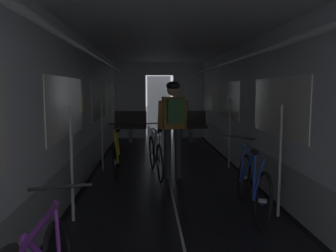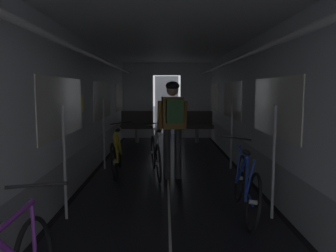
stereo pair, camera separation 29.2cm
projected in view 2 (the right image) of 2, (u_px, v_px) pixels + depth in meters
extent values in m
cube|color=black|center=(79.00, 190.00, 5.23)|extent=(0.08, 11.50, 0.01)
cube|color=black|center=(257.00, 190.00, 5.26)|extent=(0.08, 11.50, 0.01)
cube|color=beige|center=(168.00, 190.00, 5.25)|extent=(0.03, 11.27, 0.00)
cube|color=#9EA0A5|center=(72.00, 172.00, 5.20)|extent=(0.12, 11.50, 0.60)
cube|color=silver|center=(70.00, 94.00, 5.07)|extent=(0.12, 11.50, 1.85)
cube|color=white|center=(63.00, 107.00, 4.51)|extent=(0.02, 1.90, 0.80)
cube|color=white|center=(103.00, 100.00, 7.37)|extent=(0.02, 1.90, 0.80)
cube|color=white|center=(120.00, 97.00, 10.23)|extent=(0.02, 1.90, 0.80)
cube|color=yellow|center=(82.00, 104.00, 5.56)|extent=(0.01, 0.20, 0.28)
cylinder|color=white|center=(91.00, 55.00, 5.01)|extent=(0.07, 11.04, 0.07)
cylinder|color=#B7BABF|center=(65.00, 163.00, 4.02)|extent=(0.04, 0.04, 1.40)
cylinder|color=#B7BABF|center=(104.00, 134.00, 6.60)|extent=(0.04, 0.04, 1.40)
cube|color=#9EA0A5|center=(264.00, 172.00, 5.23)|extent=(0.12, 11.50, 0.60)
cube|color=silver|center=(267.00, 94.00, 5.09)|extent=(0.12, 11.50, 1.85)
cube|color=white|center=(274.00, 107.00, 4.54)|extent=(0.02, 1.90, 0.80)
cube|color=white|center=(232.00, 100.00, 7.40)|extent=(0.02, 1.90, 0.80)
cube|color=white|center=(214.00, 97.00, 10.25)|extent=(0.02, 1.90, 0.80)
cube|color=yellow|center=(261.00, 105.00, 5.16)|extent=(0.01, 0.20, 0.28)
cylinder|color=white|center=(246.00, 55.00, 5.03)|extent=(0.07, 11.04, 0.07)
cylinder|color=#B7BABF|center=(274.00, 163.00, 4.04)|extent=(0.04, 0.04, 1.40)
cylinder|color=#B7BABF|center=(231.00, 134.00, 6.62)|extent=(0.04, 0.04, 1.40)
cube|color=silver|center=(138.00, 101.00, 10.88)|extent=(1.00, 0.12, 2.45)
cube|color=silver|center=(196.00, 101.00, 10.89)|extent=(1.00, 0.12, 2.45)
cube|color=silver|center=(167.00, 69.00, 10.78)|extent=(0.90, 0.12, 0.40)
cube|color=#4C4F54|center=(167.00, 106.00, 11.60)|extent=(0.81, 0.04, 2.05)
cube|color=silver|center=(169.00, 28.00, 4.97)|extent=(3.14, 11.62, 0.12)
cylinder|color=gray|center=(137.00, 135.00, 9.94)|extent=(0.12, 0.12, 0.44)
cube|color=#47423D|center=(137.00, 126.00, 9.91)|extent=(0.96, 0.44, 0.10)
cube|color=#47423D|center=(137.00, 118.00, 10.07)|extent=(0.96, 0.08, 0.40)
torus|color=gray|center=(123.00, 111.00, 10.07)|extent=(0.14, 0.14, 0.02)
cylinder|color=gray|center=(197.00, 135.00, 9.95)|extent=(0.12, 0.12, 0.44)
cube|color=#47423D|center=(197.00, 126.00, 9.92)|extent=(0.96, 0.44, 0.10)
cube|color=#47423D|center=(196.00, 118.00, 10.08)|extent=(0.96, 0.08, 0.40)
torus|color=gray|center=(182.00, 111.00, 10.09)|extent=(0.14, 0.14, 0.02)
torus|color=black|center=(253.00, 202.00, 3.71)|extent=(0.17, 0.68, 0.67)
cylinder|color=#B2B2B7|center=(253.00, 202.00, 3.71)|extent=(0.10, 0.06, 0.06)
torus|color=black|center=(240.00, 178.00, 4.72)|extent=(0.17, 0.68, 0.67)
cylinder|color=#B2B2B7|center=(240.00, 178.00, 4.72)|extent=(0.10, 0.06, 0.06)
cylinder|color=#2342B7|center=(242.00, 168.00, 4.38)|extent=(0.07, 0.55, 0.56)
cylinder|color=#2342B7|center=(247.00, 176.00, 3.98)|extent=(0.13, 0.34, 0.55)
cylinder|color=#2342B7|center=(241.00, 151.00, 4.20)|extent=(0.10, 0.82, 0.04)
cylinder|color=#2342B7|center=(250.00, 180.00, 3.75)|extent=(0.07, 0.17, 0.49)
cylinder|color=#2342B7|center=(250.00, 198.00, 3.93)|extent=(0.07, 0.45, 0.07)
cylinder|color=#2342B7|center=(239.00, 162.00, 4.66)|extent=(0.09, 0.08, 0.49)
cylinder|color=black|center=(247.00, 194.00, 4.16)|extent=(0.05, 0.17, 0.17)
ellipsoid|color=black|center=(247.00, 153.00, 3.77)|extent=(0.12, 0.25, 0.07)
cylinder|color=black|center=(236.00, 138.00, 4.65)|extent=(0.44, 0.06, 0.08)
torus|color=black|center=(114.00, 162.00, 5.76)|extent=(0.16, 0.68, 0.67)
cylinder|color=#B2B2B7|center=(114.00, 162.00, 5.76)|extent=(0.10, 0.06, 0.06)
torus|color=black|center=(118.00, 151.00, 6.77)|extent=(0.16, 0.68, 0.67)
cylinder|color=#B2B2B7|center=(118.00, 151.00, 6.77)|extent=(0.10, 0.06, 0.06)
cylinder|color=yellow|center=(118.00, 143.00, 6.44)|extent=(0.07, 0.54, 0.56)
cylinder|color=yellow|center=(117.00, 147.00, 6.03)|extent=(0.12, 0.34, 0.55)
cylinder|color=yellow|center=(119.00, 131.00, 6.26)|extent=(0.09, 0.82, 0.04)
cylinder|color=yellow|center=(116.00, 148.00, 5.81)|extent=(0.07, 0.17, 0.49)
cylinder|color=yellow|center=(115.00, 161.00, 5.99)|extent=(0.06, 0.45, 0.07)
cylinder|color=yellow|center=(119.00, 140.00, 6.72)|extent=(0.09, 0.09, 0.49)
cylinder|color=black|center=(116.00, 159.00, 6.21)|extent=(0.04, 0.17, 0.17)
ellipsoid|color=black|center=(118.00, 130.00, 5.83)|extent=(0.11, 0.25, 0.07)
cylinder|color=black|center=(121.00, 123.00, 6.71)|extent=(0.44, 0.05, 0.07)
cylinder|color=purple|center=(4.00, 226.00, 1.88)|extent=(0.04, 0.82, 0.04)
cylinder|color=purple|center=(34.00, 233.00, 2.34)|extent=(0.06, 0.09, 0.49)
cylinder|color=black|center=(36.00, 185.00, 2.32)|extent=(0.44, 0.02, 0.06)
cylinder|color=#2D2D33|center=(167.00, 154.00, 5.88)|extent=(0.13, 0.13, 0.90)
cylinder|color=#2D2D33|center=(178.00, 154.00, 5.91)|extent=(0.13, 0.13, 0.90)
cube|color=olive|center=(172.00, 113.00, 5.82)|extent=(0.39, 0.27, 0.56)
cylinder|color=olive|center=(160.00, 116.00, 5.81)|extent=(0.12, 0.21, 0.53)
cylinder|color=olive|center=(184.00, 115.00, 5.88)|extent=(0.12, 0.21, 0.53)
sphere|color=tan|center=(173.00, 90.00, 5.77)|extent=(0.21, 0.21, 0.21)
ellipsoid|color=black|center=(173.00, 86.00, 5.77)|extent=(0.28, 0.31, 0.16)
cube|color=#3D703D|center=(174.00, 111.00, 5.65)|extent=(0.30, 0.20, 0.40)
torus|color=black|center=(158.00, 163.00, 5.65)|extent=(0.15, 0.67, 0.67)
cylinder|color=#B2B2B7|center=(158.00, 163.00, 5.65)|extent=(0.10, 0.06, 0.05)
torus|color=black|center=(153.00, 152.00, 6.66)|extent=(0.15, 0.67, 0.67)
cylinder|color=#B2B2B7|center=(153.00, 152.00, 6.66)|extent=(0.10, 0.06, 0.05)
cylinder|color=#ADAFB5|center=(155.00, 144.00, 6.33)|extent=(0.09, 0.54, 0.56)
cylinder|color=#ADAFB5|center=(157.00, 148.00, 5.92)|extent=(0.10, 0.34, 0.55)
cylinder|color=#ADAFB5|center=(156.00, 131.00, 6.15)|extent=(0.14, 0.82, 0.04)
cylinder|color=#ADAFB5|center=(159.00, 149.00, 5.70)|extent=(0.03, 0.17, 0.49)
cylinder|color=#ADAFB5|center=(157.00, 162.00, 5.88)|extent=(0.08, 0.45, 0.07)
cylinder|color=#ADAFB5|center=(154.00, 140.00, 6.60)|extent=(0.06, 0.09, 0.49)
cylinder|color=black|center=(156.00, 160.00, 6.10)|extent=(0.04, 0.17, 0.17)
ellipsoid|color=black|center=(159.00, 131.00, 5.72)|extent=(0.12, 0.25, 0.06)
cylinder|color=black|center=(154.00, 123.00, 6.59)|extent=(0.44, 0.08, 0.04)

